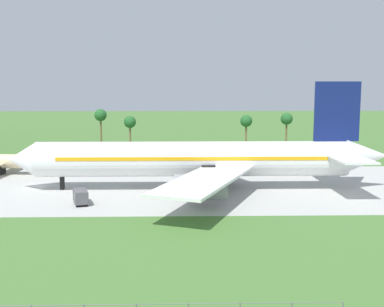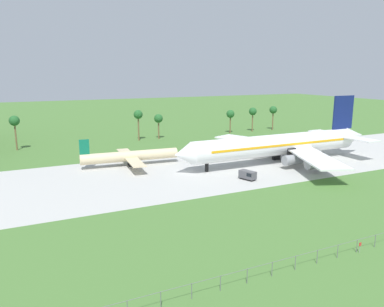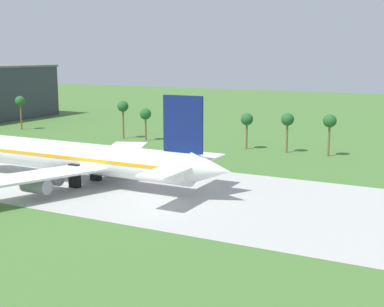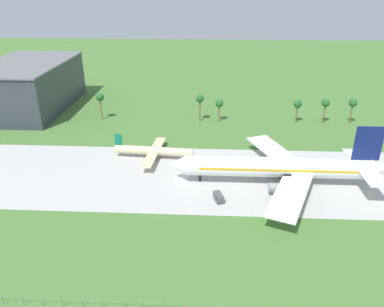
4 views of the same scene
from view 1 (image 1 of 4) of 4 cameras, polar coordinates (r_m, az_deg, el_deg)
name	(u,v)px [view 1 (image 1 of 4)]	position (r m, az deg, el deg)	size (l,w,h in m)	color
ground_plane	(36,187)	(95.91, -17.98, -3.74)	(600.00, 600.00, 0.00)	#477233
taxiway_strip	(36,186)	(95.91, -17.98, -3.74)	(320.00, 44.00, 0.02)	#B2B2AD
jet_airliner	(202,159)	(88.25, 1.16, -0.68)	(69.93, 57.32, 19.69)	white
baggage_tug	(81,197)	(79.08, -13.06, -5.03)	(3.27, 4.84, 2.33)	black
palm_tree_row	(173,119)	(143.04, -2.26, 4.07)	(115.72, 3.60, 12.38)	brown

